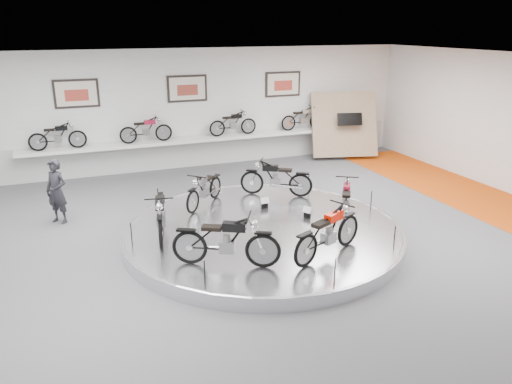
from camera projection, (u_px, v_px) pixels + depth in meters
name	position (u px, v px, depth m)	size (l,w,h in m)	color
floor	(268.00, 244.00, 11.32)	(16.00, 16.00, 0.00)	#4C4C4E
ceiling	(269.00, 62.00, 10.04)	(16.00, 16.00, 0.00)	white
wall_back	(188.00, 109.00, 16.85)	(16.00, 16.00, 0.00)	silver
orange_carpet_strip	(496.00, 206.00, 13.69)	(2.40, 12.60, 0.01)	#BD5408
dado_band	(190.00, 151.00, 17.30)	(15.68, 0.04, 1.10)	#BCBCBA
display_platform	(263.00, 233.00, 11.54)	(6.40, 6.40, 0.30)	silver
platform_rim	(263.00, 228.00, 11.50)	(6.40, 6.40, 0.10)	#B2B2BA
shelf	(191.00, 140.00, 16.91)	(11.00, 0.55, 0.10)	silver
poster_left	(76.00, 94.00, 15.37)	(1.35, 0.06, 0.88)	beige
poster_center	(187.00, 88.00, 16.59)	(1.35, 0.06, 0.88)	beige
poster_right	(283.00, 84.00, 17.81)	(1.35, 0.06, 0.88)	beige
display_panel	(344.00, 124.00, 18.25)	(2.40, 0.12, 2.40)	#9F8264
shelf_bike_a	(58.00, 138.00, 15.31)	(1.22, 0.42, 0.73)	black
shelf_bike_b	(146.00, 131.00, 16.25)	(1.22, 0.42, 0.73)	maroon
shelf_bike_c	(233.00, 125.00, 17.30)	(1.22, 0.42, 0.73)	black
shelf_bike_d	(303.00, 120.00, 18.24)	(1.22, 0.42, 0.73)	#9C9DA1
bike_a	(276.00, 178.00, 13.45)	(1.67, 0.59, 0.99)	black
bike_b	(204.00, 189.00, 12.71)	(1.53, 0.54, 0.90)	#9C9DA1
bike_c	(161.00, 214.00, 10.85)	(1.75, 0.62, 1.03)	black
bike_d	(226.00, 241.00, 9.47)	(1.79, 0.63, 1.05)	black
bike_e	(328.00, 232.00, 9.90)	(1.74, 0.61, 1.02)	red
bike_f	(346.00, 200.00, 11.79)	(1.62, 0.57, 0.95)	maroon
visitor	(57.00, 191.00, 12.30)	(0.59, 0.39, 1.63)	black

